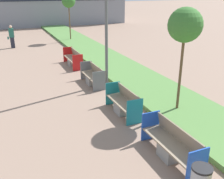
{
  "coord_description": "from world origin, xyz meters",
  "views": [
    {
      "loc": [
        -3.06,
        1.54,
        4.51
      ],
      "look_at": [
        0.9,
        10.74,
        0.6
      ],
      "focal_mm": 42.0,
      "sensor_mm": 36.0,
      "label": 1
    }
  ],
  "objects_px": {
    "sapling_tree_near": "(185,26)",
    "sapling_tree_far": "(69,1)",
    "bench_blue_frame": "(172,146)",
    "bench_red_frame": "(73,60)",
    "pedestrian_walking": "(12,37)",
    "bench_teal_frame": "(124,104)",
    "bench_grey_frame": "(93,77)",
    "street_lamp_post": "(106,3)"
  },
  "relations": [
    {
      "from": "sapling_tree_near",
      "to": "sapling_tree_far",
      "type": "bearing_deg",
      "value": 90.0
    },
    {
      "from": "bench_red_frame",
      "to": "street_lamp_post",
      "type": "height_order",
      "value": "street_lamp_post"
    },
    {
      "from": "sapling_tree_far",
      "to": "sapling_tree_near",
      "type": "bearing_deg",
      "value": -90.0
    },
    {
      "from": "bench_grey_frame",
      "to": "bench_red_frame",
      "type": "height_order",
      "value": "same"
    },
    {
      "from": "bench_red_frame",
      "to": "pedestrian_walking",
      "type": "distance_m",
      "value": 7.54
    },
    {
      "from": "bench_teal_frame",
      "to": "sapling_tree_near",
      "type": "height_order",
      "value": "sapling_tree_near"
    },
    {
      "from": "street_lamp_post",
      "to": "sapling_tree_far",
      "type": "bearing_deg",
      "value": 83.67
    },
    {
      "from": "bench_grey_frame",
      "to": "sapling_tree_far",
      "type": "bearing_deg",
      "value": 80.52
    },
    {
      "from": "bench_teal_frame",
      "to": "bench_grey_frame",
      "type": "distance_m",
      "value": 3.51
    },
    {
      "from": "bench_teal_frame",
      "to": "bench_grey_frame",
      "type": "bearing_deg",
      "value": 90.0
    },
    {
      "from": "bench_grey_frame",
      "to": "bench_blue_frame",
      "type": "bearing_deg",
      "value": -89.97
    },
    {
      "from": "pedestrian_walking",
      "to": "bench_teal_frame",
      "type": "bearing_deg",
      "value": -77.63
    },
    {
      "from": "bench_grey_frame",
      "to": "pedestrian_walking",
      "type": "xyz_separation_m",
      "value": [
        -3.07,
        10.5,
        0.54
      ]
    },
    {
      "from": "sapling_tree_near",
      "to": "pedestrian_walking",
      "type": "relative_size",
      "value": 2.21
    },
    {
      "from": "bench_blue_frame",
      "to": "bench_teal_frame",
      "type": "relative_size",
      "value": 1.13
    },
    {
      "from": "bench_grey_frame",
      "to": "pedestrian_walking",
      "type": "bearing_deg",
      "value": 106.31
    },
    {
      "from": "bench_red_frame",
      "to": "street_lamp_post",
      "type": "xyz_separation_m",
      "value": [
        0.61,
        -3.94,
        3.49
      ]
    },
    {
      "from": "bench_blue_frame",
      "to": "bench_grey_frame",
      "type": "xyz_separation_m",
      "value": [
        -0.0,
        6.6,
        -0.01
      ]
    },
    {
      "from": "pedestrian_walking",
      "to": "bench_blue_frame",
      "type": "bearing_deg",
      "value": -79.8
    },
    {
      "from": "bench_blue_frame",
      "to": "bench_grey_frame",
      "type": "distance_m",
      "value": 6.6
    },
    {
      "from": "bench_red_frame",
      "to": "bench_teal_frame",
      "type": "bearing_deg",
      "value": -90.03
    },
    {
      "from": "sapling_tree_near",
      "to": "pedestrian_walking",
      "type": "bearing_deg",
      "value": 108.71
    },
    {
      "from": "bench_blue_frame",
      "to": "bench_grey_frame",
      "type": "bearing_deg",
      "value": 90.03
    },
    {
      "from": "bench_grey_frame",
      "to": "sapling_tree_far",
      "type": "relative_size",
      "value": 0.48
    },
    {
      "from": "bench_teal_frame",
      "to": "bench_grey_frame",
      "type": "height_order",
      "value": "same"
    },
    {
      "from": "sapling_tree_far",
      "to": "bench_teal_frame",
      "type": "bearing_deg",
      "value": -97.3
    },
    {
      "from": "bench_blue_frame",
      "to": "bench_grey_frame",
      "type": "height_order",
      "value": "same"
    },
    {
      "from": "sapling_tree_near",
      "to": "sapling_tree_far",
      "type": "relative_size",
      "value": 0.97
    },
    {
      "from": "bench_red_frame",
      "to": "street_lamp_post",
      "type": "distance_m",
      "value": 5.3
    },
    {
      "from": "bench_teal_frame",
      "to": "bench_grey_frame",
      "type": "relative_size",
      "value": 1.0
    },
    {
      "from": "bench_teal_frame",
      "to": "street_lamp_post",
      "type": "relative_size",
      "value": 0.28
    },
    {
      "from": "sapling_tree_far",
      "to": "pedestrian_walking",
      "type": "bearing_deg",
      "value": -168.43
    },
    {
      "from": "bench_blue_frame",
      "to": "bench_red_frame",
      "type": "height_order",
      "value": "same"
    },
    {
      "from": "bench_teal_frame",
      "to": "bench_blue_frame",
      "type": "bearing_deg",
      "value": -89.94
    },
    {
      "from": "sapling_tree_near",
      "to": "pedestrian_walking",
      "type": "height_order",
      "value": "sapling_tree_near"
    },
    {
      "from": "pedestrian_walking",
      "to": "sapling_tree_near",
      "type": "bearing_deg",
      "value": -71.29
    },
    {
      "from": "bench_teal_frame",
      "to": "bench_red_frame",
      "type": "xyz_separation_m",
      "value": [
        0.0,
        7.15,
        0.01
      ]
    },
    {
      "from": "bench_grey_frame",
      "to": "pedestrian_walking",
      "type": "relative_size",
      "value": 1.1
    },
    {
      "from": "street_lamp_post",
      "to": "pedestrian_walking",
      "type": "bearing_deg",
      "value": 108.85
    },
    {
      "from": "bench_blue_frame",
      "to": "bench_red_frame",
      "type": "distance_m",
      "value": 10.24
    },
    {
      "from": "bench_grey_frame",
      "to": "pedestrian_walking",
      "type": "height_order",
      "value": "pedestrian_walking"
    },
    {
      "from": "bench_red_frame",
      "to": "sapling_tree_near",
      "type": "xyz_separation_m",
      "value": [
        1.92,
        -7.9,
        2.91
      ]
    }
  ]
}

